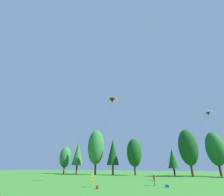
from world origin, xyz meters
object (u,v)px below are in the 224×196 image
object	(u,v)px
parafoil_kite_mid_white	(208,113)
picnic_cooler	(168,186)
kite_flyer_mid	(154,178)
backpack	(97,187)
parafoil_kite_high_red_yellow	(112,100)
kite_flyer_near	(93,179)

from	to	relation	value
parafoil_kite_mid_white	picnic_cooler	xyz separation A→B (m)	(-9.09, -13.46, -13.37)
kite_flyer_mid	backpack	world-z (taller)	kite_flyer_mid
kite_flyer_mid	backpack	distance (m)	9.00
backpack	picnic_cooler	size ratio (longest dim) A/B	0.77
kite_flyer_mid	parafoil_kite_high_red_yellow	xyz separation A→B (m)	(-7.99, 3.06, 15.09)
kite_flyer_near	kite_flyer_mid	bearing A→B (deg)	32.55
kite_flyer_mid	kite_flyer_near	bearing A→B (deg)	-147.45
kite_flyer_mid	parafoil_kite_high_red_yellow	size ratio (longest dim) A/B	0.11
kite_flyer_mid	backpack	size ratio (longest dim) A/B	4.23
parafoil_kite_mid_white	picnic_cooler	distance (m)	21.04
parafoil_kite_mid_white	backpack	bearing A→B (deg)	-132.79
kite_flyer_mid	backpack	bearing A→B (deg)	-133.99
parafoil_kite_high_red_yellow	parafoil_kite_mid_white	size ratio (longest dim) A/B	1.15
kite_flyer_mid	parafoil_kite_high_red_yellow	world-z (taller)	parafoil_kite_high_red_yellow
kite_flyer_near	parafoil_kite_high_red_yellow	world-z (taller)	parafoil_kite_high_red_yellow
kite_flyer_near	parafoil_kite_high_red_yellow	size ratio (longest dim) A/B	0.11
kite_flyer_near	kite_flyer_mid	world-z (taller)	same
parafoil_kite_high_red_yellow	backpack	distance (m)	18.59
parafoil_kite_high_red_yellow	picnic_cooler	size ratio (longest dim) A/B	29.03
picnic_cooler	backpack	bearing A→B (deg)	47.32
parafoil_kite_high_red_yellow	backpack	xyz separation A→B (m)	(1.77, -9.51, -15.88)
parafoil_kite_high_red_yellow	parafoil_kite_mid_white	xyz separation A→B (m)	(19.02, 9.13, -2.53)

